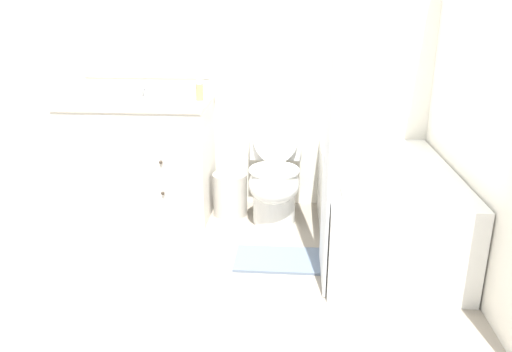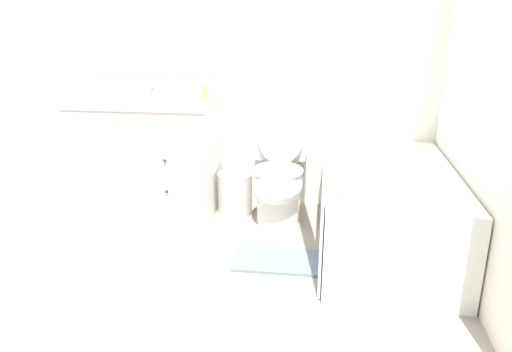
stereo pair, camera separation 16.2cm
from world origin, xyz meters
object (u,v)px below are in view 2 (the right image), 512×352
Objects in this scene: sink_faucet at (152,90)px; soap_dispenser at (205,91)px; hand_towel_folded at (86,98)px; vanity_cabinet at (148,155)px; bathtub at (387,210)px; tissue_box at (185,95)px; bath_towel_folded at (371,188)px; wastebasket at (235,194)px; toilet at (279,173)px; bath_mat at (279,260)px.

soap_dispenser is at bearing -19.44° from sink_faucet.
vanity_cabinet is at bearing 19.88° from hand_towel_folded.
soap_dispenser is (0.44, -0.15, 0.03)m from sink_faucet.
sink_faucet is 1.00× the size of soap_dispenser.
bathtub is 9.76× the size of soap_dispenser.
tissue_box is 1.51m from bath_towel_folded.
toilet is at bearing -11.49° from wastebasket.
toilet reaches higher than wastebasket.
bath_mat is at bearing -84.22° from toilet.
tissue_box is 0.68m from hand_towel_folded.
wastebasket is 2.47× the size of tissue_box.
bath_towel_folded reaches higher than bathtub.
soap_dispenser reaches higher than tissue_box.
bathtub is 4.45× the size of wastebasket.
bath_mat is at bearing -50.07° from soap_dispenser.
bath_mat is (-0.48, 0.23, -0.57)m from bath_towel_folded.
wastebasket is at bearing 157.11° from bathtub.
soap_dispenser is 0.68× the size of hand_towel_folded.
toilet reaches higher than bathtub.
bath_towel_folded is at bearing -41.15° from soap_dispenser.
vanity_cabinet is 0.73× the size of bathtub.
bath_towel_folded is at bearing -57.49° from toilet.
sink_faucet is 0.46× the size of wastebasket.
wastebasket is 0.78m from soap_dispenser.
sink_faucet is 0.17× the size of toilet.
bathtub is 0.74m from bath_mat.
sink_faucet is 0.98m from wastebasket.
hand_towel_folded is at bearing -168.02° from soap_dispenser.
hand_towel_folded is at bearing 158.80° from bath_mat.
bath_towel_folded is at bearing -35.89° from sink_faucet.
vanity_cabinet is 4.82× the size of hand_towel_folded.
vanity_cabinet is 3.18× the size of bath_towel_folded.
wastebasket is 2.19× the size of soap_dispenser.
wastebasket is at bearing -15.01° from sink_faucet.
hand_towel_folded is at bearing -138.21° from sink_faucet.
soap_dispenser is 0.82m from hand_towel_folded.
vanity_cabinet is 1.24× the size of toilet.
bathtub is 4.34× the size of bath_towel_folded.
bath_mat is (0.39, -0.69, -0.15)m from wastebasket.
toilet is 0.85m from tissue_box.
sink_faucet is 0.46m from soap_dispenser.
tissue_box is 0.15m from soap_dispenser.
tissue_box is (-0.65, 0.00, 0.54)m from toilet.
tissue_box reaches higher than bathtub.
hand_towel_folded is 1.73m from bath_mat.
hand_towel_folded is at bearing -176.32° from toilet.
hand_towel_folded reaches higher than bath_mat.
sink_faucet is 0.10× the size of bathtub.
soap_dispenser is 0.26× the size of bath_mat.
toilet is 2.62× the size of wastebasket.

